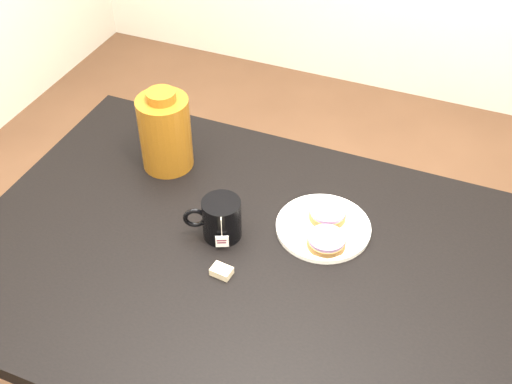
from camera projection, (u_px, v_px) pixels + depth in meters
table at (268, 287)px, 1.49m from camera, size 1.40×0.90×0.75m
plate at (323, 227)px, 1.51m from camera, size 0.22×0.22×0.02m
bagel_back at (328, 214)px, 1.52m from camera, size 0.09×0.09×0.03m
bagel_front at (326, 241)px, 1.45m from camera, size 0.11×0.11×0.03m
mug at (221, 219)px, 1.47m from camera, size 0.14×0.12×0.10m
teabag_pouch at (222, 271)px, 1.40m from camera, size 0.05×0.04×0.02m
bagel_package at (165, 132)px, 1.63m from camera, size 0.15×0.15×0.22m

